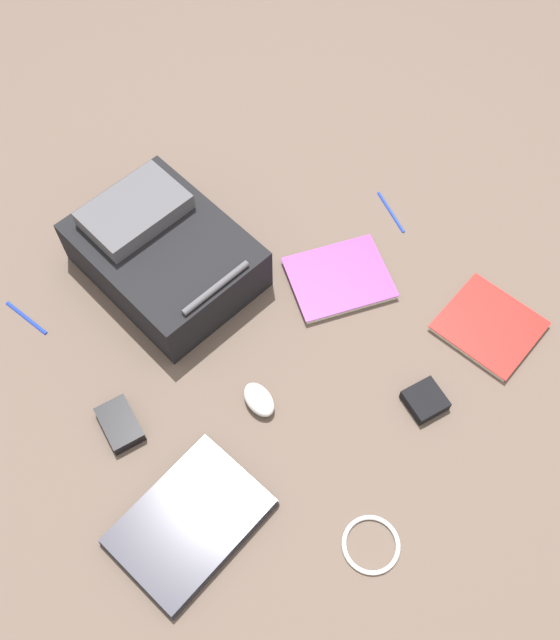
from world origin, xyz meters
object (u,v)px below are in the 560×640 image
(pen_black, at_px, (26,317))
(pen_blue, at_px, (391,211))
(backpack, at_px, (163,252))
(computer_mouse, at_px, (259,400))
(laptop, at_px, (190,522))
(cable_coil, at_px, (371,545))
(earbud_pouch, at_px, (425,400))
(book_manual, at_px, (489,326))
(power_brick, at_px, (120,425))
(book_blue, at_px, (339,279))

(pen_black, distance_m, pen_blue, 1.00)
(backpack, distance_m, computer_mouse, 0.45)
(laptop, bearing_deg, backpack, -115.31)
(laptop, height_order, cable_coil, laptop)
(laptop, distance_m, earbud_pouch, 0.60)
(book_manual, xyz_separation_m, computer_mouse, (0.58, -0.15, 0.01))
(backpack, relative_size, power_brick, 4.17)
(backpack, xyz_separation_m, computer_mouse, (0.01, 0.45, -0.06))
(laptop, height_order, computer_mouse, computer_mouse)
(laptop, bearing_deg, book_manual, 179.87)
(computer_mouse, bearing_deg, pen_blue, -155.83)
(laptop, xyz_separation_m, power_brick, (0.02, -0.28, 0.00))
(backpack, height_order, pen_blue, backpack)
(laptop, relative_size, pen_black, 2.51)
(computer_mouse, bearing_deg, laptop, 29.08)
(earbud_pouch, bearing_deg, pen_blue, -120.79)
(book_blue, height_order, earbud_pouch, earbud_pouch)
(book_manual, height_order, cable_coil, book_manual)
(backpack, xyz_separation_m, laptop, (0.28, 0.60, -0.06))
(laptop, distance_m, computer_mouse, 0.31)
(computer_mouse, bearing_deg, backpack, -90.68)
(pen_black, bearing_deg, book_blue, 153.89)
(cable_coil, height_order, pen_black, same)
(book_blue, distance_m, cable_coil, 0.67)
(backpack, bearing_deg, computer_mouse, 88.87)
(pen_black, bearing_deg, pen_blue, 165.37)
(cable_coil, bearing_deg, earbud_pouch, -148.35)
(laptop, height_order, book_blue, laptop)
(computer_mouse, distance_m, pen_blue, 0.67)
(laptop, bearing_deg, computer_mouse, -151.37)
(book_manual, bearing_deg, book_blue, -55.10)
(cable_coil, bearing_deg, book_blue, -120.74)
(backpack, height_order, power_brick, backpack)
(laptop, xyz_separation_m, book_blue, (-0.63, -0.32, -0.01))
(book_blue, bearing_deg, pen_black, -26.11)
(laptop, distance_m, book_blue, 0.71)
(laptop, relative_size, earbud_pouch, 4.27)
(book_blue, relative_size, computer_mouse, 3.16)
(computer_mouse, xyz_separation_m, power_brick, (0.30, -0.13, -0.00))
(power_brick, bearing_deg, pen_black, -81.12)
(computer_mouse, relative_size, pen_blue, 0.63)
(earbud_pouch, bearing_deg, power_brick, -29.19)
(backpack, height_order, earbud_pouch, backpack)
(computer_mouse, relative_size, pen_black, 0.65)
(laptop, height_order, pen_black, laptop)
(backpack, bearing_deg, earbud_pouch, 115.03)
(book_manual, relative_size, pen_blue, 1.81)
(backpack, bearing_deg, book_manual, 133.59)
(laptop, xyz_separation_m, pen_black, (0.08, -0.67, -0.01))
(cable_coil, height_order, power_brick, power_brick)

